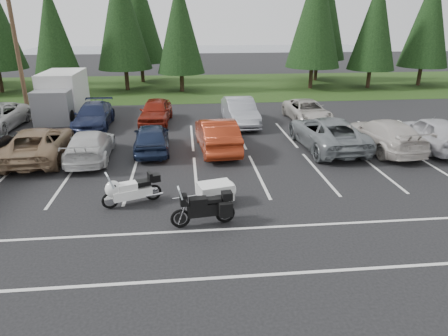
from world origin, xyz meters
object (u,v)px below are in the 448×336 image
(car_near_7, at_px, (383,135))
(car_far_1, at_px, (94,116))
(car_near_6, at_px, (327,133))
(car_near_8, at_px, (433,133))
(car_near_4, at_px, (152,138))
(car_far_4, at_px, (307,111))
(car_near_3, at_px, (90,145))
(car_near_5, at_px, (217,135))
(car_far_3, at_px, (240,112))
(adventure_motorcycle, at_px, (203,205))
(utility_pole, at_px, (16,45))
(touring_motorcycle, at_px, (132,187))
(car_far_2, at_px, (156,111))
(car_near_2, at_px, (39,143))
(box_truck, at_px, (60,96))
(cargo_trailer, at_px, (215,193))

(car_near_7, distance_m, car_far_1, 16.53)
(car_near_7, bearing_deg, car_near_6, -16.59)
(car_near_6, distance_m, car_near_8, 5.41)
(car_near_4, distance_m, car_far_4, 10.88)
(car_near_3, relative_size, car_far_4, 0.99)
(car_near_4, bearing_deg, car_near_8, 173.72)
(car_near_3, xyz_separation_m, car_near_5, (6.09, 0.75, 0.13))
(car_near_5, bearing_deg, car_far_3, -114.89)
(car_near_3, distance_m, adventure_motorcycle, 8.57)
(car_near_4, bearing_deg, car_far_1, -55.49)
(utility_pole, relative_size, car_near_8, 1.85)
(car_far_1, bearing_deg, touring_motorcycle, -73.73)
(car_far_1, height_order, car_far_2, car_far_2)
(car_near_6, bearing_deg, car_far_3, -56.58)
(car_far_4, height_order, adventure_motorcycle, adventure_motorcycle)
(utility_pole, xyz_separation_m, car_near_2, (3.20, -7.87, -3.94))
(car_near_7, height_order, car_far_3, car_far_3)
(car_near_3, xyz_separation_m, car_far_1, (-0.98, 5.89, 0.03))
(utility_pole, distance_m, car_far_3, 14.33)
(box_truck, xyz_separation_m, adventure_motorcycle, (8.61, -15.62, -0.73))
(box_truck, distance_m, car_near_3, 9.42)
(car_near_2, xyz_separation_m, car_near_7, (16.89, -0.27, 0.02))
(car_near_2, xyz_separation_m, car_near_5, (8.51, 0.46, 0.06))
(car_near_6, relative_size, car_near_7, 1.09)
(car_near_5, relative_size, adventure_motorcycle, 2.11)
(car_near_7, bearing_deg, car_near_8, 172.14)
(adventure_motorcycle, bearing_deg, car_near_5, 74.44)
(car_near_7, xyz_separation_m, car_far_3, (-6.51, 5.67, 0.03))
(touring_motorcycle, bearing_deg, car_far_4, 28.19)
(car_far_3, bearing_deg, car_near_6, -56.63)
(car_near_3, xyz_separation_m, cargo_trailer, (5.51, -5.41, -0.29))
(car_near_3, height_order, car_near_5, car_near_5)
(car_far_1, bearing_deg, utility_pole, 152.49)
(car_near_4, bearing_deg, cargo_trailer, 110.59)
(car_far_2, bearing_deg, car_near_4, -83.78)
(utility_pole, xyz_separation_m, touring_motorcycle, (8.14, -13.32, -4.03))
(car_near_5, height_order, cargo_trailer, car_near_5)
(car_near_5, distance_m, car_far_4, 8.23)
(car_near_4, bearing_deg, touring_motorcycle, 84.43)
(car_near_2, bearing_deg, car_far_2, -133.09)
(car_near_8, bearing_deg, utility_pole, -16.95)
(car_near_2, distance_m, car_far_1, 5.78)
(box_truck, xyz_separation_m, car_near_5, (9.71, -7.91, -0.63))
(car_near_5, bearing_deg, car_near_8, 171.45)
(car_far_3, height_order, adventure_motorcycle, car_far_3)
(car_near_2, relative_size, car_near_4, 1.28)
(car_far_3, bearing_deg, car_near_7, -43.94)
(car_near_3, xyz_separation_m, car_far_2, (2.71, 6.61, 0.07))
(car_near_2, xyz_separation_m, car_near_6, (14.14, 0.26, 0.05))
(car_far_3, bearing_deg, car_near_2, -155.39)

